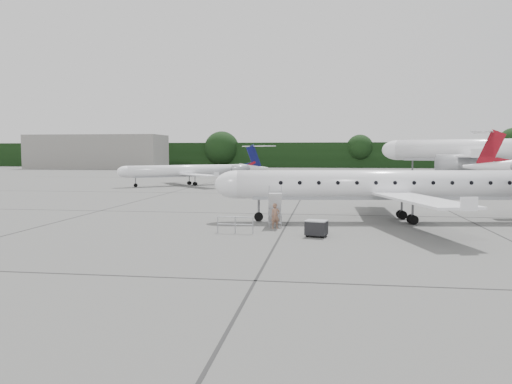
# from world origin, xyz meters

# --- Properties ---
(ground) EXTENTS (320.00, 320.00, 0.00)m
(ground) POSITION_xyz_m (0.00, 0.00, 0.00)
(ground) COLOR #5C5C5A
(ground) RESTS_ON ground
(treeline) EXTENTS (260.00, 4.00, 8.00)m
(treeline) POSITION_xyz_m (0.00, 130.00, 4.00)
(treeline) COLOR black
(treeline) RESTS_ON ground
(terminal_building) EXTENTS (40.00, 14.00, 10.00)m
(terminal_building) POSITION_xyz_m (-70.00, 110.00, 5.00)
(terminal_building) COLOR slate
(terminal_building) RESTS_ON ground
(main_regional_jet) EXTENTS (30.85, 24.03, 7.28)m
(main_regional_jet) POSITION_xyz_m (2.82, 4.85, 3.64)
(main_regional_jet) COLOR white
(main_regional_jet) RESTS_ON ground
(airstair) EXTENTS (1.14, 2.34, 2.28)m
(airstair) POSITION_xyz_m (-5.28, 1.56, 1.14)
(airstair) COLOR white
(airstair) RESTS_ON ground
(passenger) EXTENTS (0.72, 0.63, 1.65)m
(passenger) POSITION_xyz_m (-5.11, 0.30, 0.82)
(passenger) COLOR brown
(passenger) RESTS_ON ground
(safety_railing) EXTENTS (2.20, 0.21, 1.00)m
(safety_railing) POSITION_xyz_m (-7.34, -1.87, 0.50)
(safety_railing) COLOR #979A9F
(safety_railing) RESTS_ON ground
(baggage_cart) EXTENTS (1.38, 1.22, 1.02)m
(baggage_cart) POSITION_xyz_m (-2.43, -2.39, 0.51)
(baggage_cart) COLOR black
(baggage_cart) RESTS_ON ground
(bg_narrowbody) EXTENTS (49.78, 44.00, 14.80)m
(bg_narrowbody) POSITION_xyz_m (27.35, 68.68, 7.40)
(bg_narrowbody) COLOR white
(bg_narrowbody) RESTS_ON ground
(bg_regional_left) EXTENTS (28.39, 27.30, 6.05)m
(bg_regional_left) POSITION_xyz_m (-22.42, 40.29, 3.02)
(bg_regional_left) COLOR white
(bg_regional_left) RESTS_ON ground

